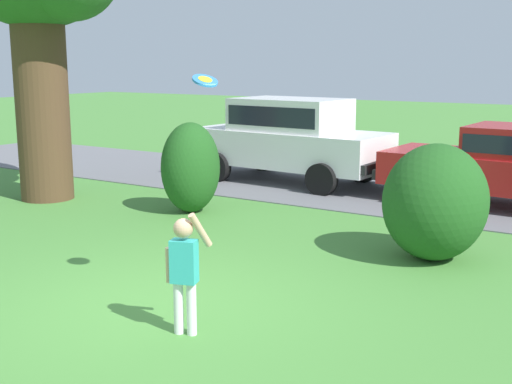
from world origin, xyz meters
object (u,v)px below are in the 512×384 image
object	(u,v)px
child_thrower	(184,266)
frisbee	(205,80)
parked_suv	(290,136)
parked_sedan	(504,163)

from	to	relation	value
child_thrower	frisbee	distance (m)	1.99
parked_suv	child_thrower	distance (m)	8.82
child_thrower	frisbee	size ratio (longest dim) A/B	4.50
parked_sedan	parked_suv	bearing A→B (deg)	178.14
child_thrower	frisbee	world-z (taller)	frisbee
parked_sedan	child_thrower	bearing A→B (deg)	-99.66
parked_sedan	frisbee	distance (m)	7.59
parked_suv	frisbee	world-z (taller)	frisbee
parked_sedan	parked_suv	world-z (taller)	parked_suv
parked_sedan	child_thrower	distance (m)	8.10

